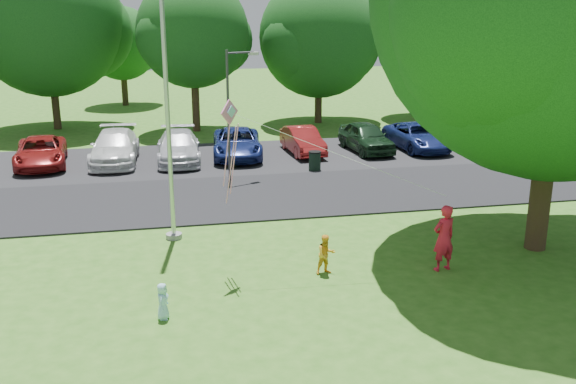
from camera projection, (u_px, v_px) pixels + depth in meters
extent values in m
plane|color=#31661A|center=(322.00, 297.00, 16.10)|extent=(120.00, 120.00, 0.00)
cube|color=black|center=(263.00, 195.00, 24.55)|extent=(60.00, 6.00, 0.06)
cube|color=black|center=(241.00, 158.00, 30.66)|extent=(42.00, 7.00, 0.06)
cylinder|color=#B7BABF|center=(166.00, 78.00, 18.72)|extent=(0.14, 0.14, 10.00)
cylinder|color=gray|center=(174.00, 236.00, 20.09)|extent=(0.50, 0.50, 0.16)
cylinder|color=#3F3F44|center=(228.00, 117.00, 26.09)|extent=(0.11, 0.11, 5.34)
cylinder|color=#3F3F44|center=(240.00, 53.00, 25.72)|extent=(1.18, 0.56, 0.07)
cube|color=silver|center=(253.00, 54.00, 26.08)|extent=(0.45, 0.34, 0.12)
cylinder|color=black|center=(315.00, 162.00, 28.17)|extent=(0.52, 0.52, 0.84)
cylinder|color=black|center=(315.00, 152.00, 28.05)|extent=(0.56, 0.56, 0.05)
cylinder|color=#332316|center=(542.00, 187.00, 18.78)|extent=(0.62, 0.62, 3.83)
sphere|color=#103D14|center=(518.00, 7.00, 15.72)|extent=(6.32, 6.32, 6.32)
sphere|color=#103D14|center=(502.00, 30.00, 16.13)|extent=(5.48, 5.48, 5.48)
cylinder|color=#332316|center=(55.00, 102.00, 37.51)|extent=(0.44, 0.44, 3.19)
sphere|color=#103D14|center=(47.00, 21.00, 36.23)|extent=(8.50, 8.50, 8.50)
sphere|color=#103D14|center=(85.00, 32.00, 37.58)|extent=(5.53, 5.53, 5.53)
sphere|color=#103D14|center=(12.00, 30.00, 35.02)|extent=(5.10, 5.10, 5.10)
cylinder|color=#332316|center=(196.00, 101.00, 36.84)|extent=(0.44, 0.44, 3.43)
sphere|color=#103D14|center=(193.00, 32.00, 35.75)|extent=(6.27, 6.27, 6.27)
sphere|color=#103D14|center=(217.00, 39.00, 36.74)|extent=(4.07, 4.07, 4.07)
sphere|color=#103D14|center=(171.00, 38.00, 34.86)|extent=(3.76, 3.76, 3.76)
cylinder|color=#332316|center=(318.00, 101.00, 39.61)|extent=(0.44, 0.44, 2.66)
sphere|color=#103D14|center=(319.00, 37.00, 38.53)|extent=(7.27, 7.27, 7.27)
sphere|color=#103D14|center=(342.00, 45.00, 39.68)|extent=(4.72, 4.72, 4.72)
sphere|color=#103D14|center=(299.00, 44.00, 37.49)|extent=(4.36, 4.36, 4.36)
cylinder|color=#332316|center=(421.00, 94.00, 41.62)|extent=(0.44, 0.44, 3.02)
sphere|color=#103D14|center=(425.00, 39.00, 40.64)|extent=(5.67, 5.67, 5.67)
sphere|color=#103D14|center=(439.00, 45.00, 41.54)|extent=(3.68, 3.68, 3.68)
sphere|color=#103D14|center=(412.00, 44.00, 39.83)|extent=(3.40, 3.40, 3.40)
cylinder|color=#332316|center=(568.00, 92.00, 40.78)|extent=(0.44, 0.44, 3.42)
sphere|color=#103D14|center=(562.00, 22.00, 38.20)|extent=(5.26, 5.26, 5.26)
cylinder|color=#332316|center=(125.00, 87.00, 46.53)|extent=(0.44, 0.44, 2.60)
sphere|color=#103D14|center=(121.00, 43.00, 45.66)|extent=(5.20, 5.20, 5.20)
sphere|color=#103D14|center=(139.00, 48.00, 46.48)|extent=(3.38, 3.38, 3.38)
sphere|color=#103D14|center=(106.00, 48.00, 44.92)|extent=(3.12, 3.12, 3.12)
cylinder|color=#332316|center=(436.00, 81.00, 50.72)|extent=(0.44, 0.44, 2.60)
sphere|color=#103D14|center=(439.00, 40.00, 49.84)|extent=(5.20, 5.20, 5.20)
sphere|color=#103D14|center=(449.00, 45.00, 50.67)|extent=(3.38, 3.38, 3.38)
sphere|color=#103D14|center=(429.00, 44.00, 49.10)|extent=(3.12, 3.12, 3.12)
imported|color=maroon|center=(41.00, 152.00, 28.77)|extent=(2.56, 4.80, 1.28)
imported|color=silver|center=(115.00, 147.00, 29.35)|extent=(2.23, 5.07, 1.45)
imported|color=silver|center=(179.00, 147.00, 29.63)|extent=(2.07, 4.78, 1.37)
imported|color=navy|center=(237.00, 143.00, 30.48)|extent=(2.69, 5.04, 1.35)
imported|color=maroon|center=(303.00, 141.00, 31.21)|extent=(1.61, 3.96, 1.28)
imported|color=black|center=(366.00, 137.00, 31.65)|extent=(2.05, 4.33, 1.43)
imported|color=navy|center=(418.00, 137.00, 32.14)|extent=(2.47, 4.77, 1.29)
imported|color=red|center=(444.00, 238.00, 17.47)|extent=(0.77, 0.60, 1.87)
imported|color=#F6AC26|center=(326.00, 254.00, 17.34)|extent=(0.60, 0.51, 1.11)
imported|color=#A1DFF6|center=(163.00, 301.00, 14.84)|extent=(0.39, 0.49, 0.89)
cube|color=pink|center=(229.00, 112.00, 16.28)|extent=(0.50, 0.48, 0.65)
cube|color=#8CC6E5|center=(231.00, 111.00, 16.25)|extent=(0.25, 0.24, 0.31)
cylinder|color=white|center=(341.00, 155.00, 16.71)|extent=(5.68, 0.95, 2.31)
cylinder|color=pink|center=(227.00, 155.00, 16.57)|extent=(0.21, 0.27, 1.73)
cylinder|color=pink|center=(234.00, 160.00, 16.70)|extent=(0.24, 0.45, 1.97)
cylinder|color=pink|center=(231.00, 166.00, 16.59)|extent=(0.26, 0.66, 2.20)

